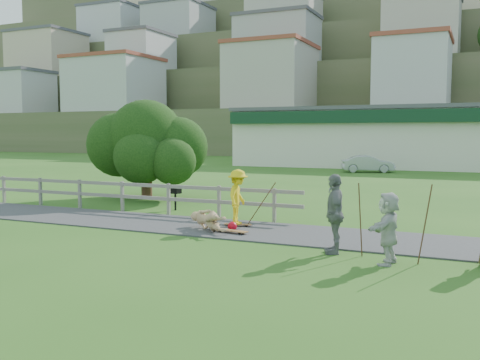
# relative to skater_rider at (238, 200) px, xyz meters

# --- Properties ---
(ground) EXTENTS (260.00, 260.00, 0.00)m
(ground) POSITION_rel_skater_rider_xyz_m (-1.33, -1.92, -0.84)
(ground) COLOR #2A5719
(ground) RESTS_ON ground
(path) EXTENTS (34.00, 3.00, 0.04)m
(path) POSITION_rel_skater_rider_xyz_m (-1.33, -0.42, -0.82)
(path) COLOR #323234
(path) RESTS_ON ground
(fence) EXTENTS (15.05, 0.10, 1.10)m
(fence) POSITION_rel_skater_rider_xyz_m (-5.95, 1.38, -0.12)
(fence) COLOR #6A655D
(fence) RESTS_ON ground
(strip_mall) EXTENTS (32.50, 10.75, 5.10)m
(strip_mall) POSITION_rel_skater_rider_xyz_m (2.67, 33.02, 1.74)
(strip_mall) COLOR silver
(strip_mall) RESTS_ON ground
(hillside) EXTENTS (220.00, 67.00, 47.50)m
(hillside) POSITION_rel_skater_rider_xyz_m (-1.33, 89.39, 13.58)
(hillside) COLOR #4A5633
(hillside) RESTS_ON ground
(skater_rider) EXTENTS (0.79, 1.17, 1.68)m
(skater_rider) POSITION_rel_skater_rider_xyz_m (0.00, 0.00, 0.00)
(skater_rider) COLOR yellow
(skater_rider) RESTS_ON ground
(skater_fallen) EXTENTS (1.44, 1.73, 0.67)m
(skater_fallen) POSITION_rel_skater_rider_xyz_m (-0.49, -1.00, -0.51)
(skater_fallen) COLOR tan
(skater_fallen) RESTS_ON ground
(spectator_b) EXTENTS (0.79, 1.21, 1.91)m
(spectator_b) POSITION_rel_skater_rider_xyz_m (3.57, -2.27, 0.12)
(spectator_b) COLOR slate
(spectator_b) RESTS_ON ground
(spectator_d) EXTENTS (0.66, 1.53, 1.60)m
(spectator_d) POSITION_rel_skater_rider_xyz_m (4.92, -2.86, -0.04)
(spectator_d) COLOR beige
(spectator_d) RESTS_ON ground
(car_silver) EXTENTS (4.01, 2.50, 1.25)m
(car_silver) POSITION_rel_skater_rider_xyz_m (-0.88, 25.02, -0.21)
(car_silver) COLOR #A0A1A7
(car_silver) RESTS_ON ground
(tree) EXTENTS (5.42, 5.42, 3.36)m
(tree) POSITION_rel_skater_rider_xyz_m (-6.69, 4.96, 0.84)
(tree) COLOR black
(tree) RESTS_ON ground
(bbq) EXTENTS (0.43, 0.35, 0.84)m
(bbq) POSITION_rel_skater_rider_xyz_m (-3.64, 2.35, -0.42)
(bbq) COLOR black
(bbq) RESTS_ON ground
(longboard_rider) EXTENTS (0.86, 0.36, 0.09)m
(longboard_rider) POSITION_rel_skater_rider_xyz_m (0.00, 0.00, -0.79)
(longboard_rider) COLOR brown
(longboard_rider) RESTS_ON ground
(longboard_fallen) EXTENTS (1.01, 0.40, 0.11)m
(longboard_fallen) POSITION_rel_skater_rider_xyz_m (0.31, -1.10, -0.78)
(longboard_fallen) COLOR brown
(longboard_fallen) RESTS_ON ground
(helmet) EXTENTS (0.28, 0.28, 0.28)m
(helmet) POSITION_rel_skater_rider_xyz_m (0.11, -0.65, -0.70)
(helmet) COLOR red
(helmet) RESTS_ON ground
(pole_rider) EXTENTS (0.03, 0.03, 1.68)m
(pole_rider) POSITION_rel_skater_rider_xyz_m (0.60, 0.40, 0.00)
(pole_rider) COLOR #523121
(pole_rider) RESTS_ON ground
(pole_spec_left) EXTENTS (0.03, 0.03, 1.72)m
(pole_spec_left) POSITION_rel_skater_rider_xyz_m (4.20, -2.31, 0.02)
(pole_spec_left) COLOR #523121
(pole_spec_left) RESTS_ON ground
(pole_spec_right) EXTENTS (0.03, 0.03, 1.79)m
(pole_spec_right) POSITION_rel_skater_rider_xyz_m (5.65, -2.59, 0.06)
(pole_spec_right) COLOR #523121
(pole_spec_right) RESTS_ON ground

